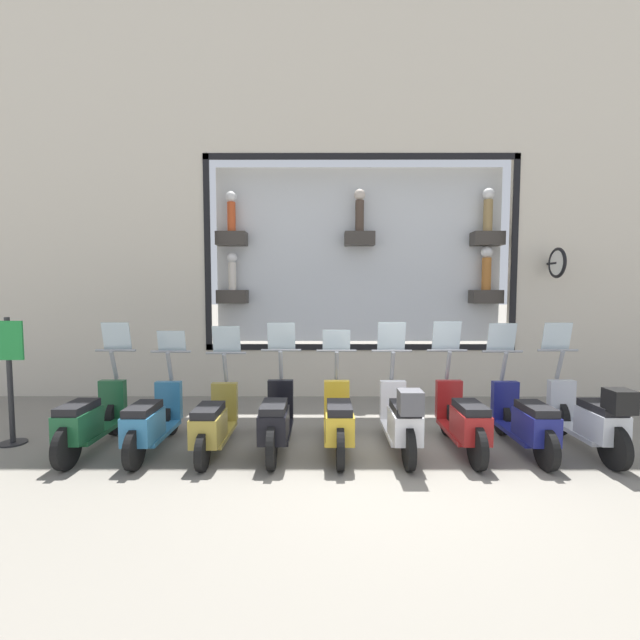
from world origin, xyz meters
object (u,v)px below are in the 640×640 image
at_px(scooter_yellow_4, 338,421).
at_px(scooter_teal_7, 152,421).
at_px(scooter_red_2, 463,420).
at_px(scooter_black_5, 276,420).
at_px(scooter_silver_0, 590,418).
at_px(scooter_olive_6, 214,422).
at_px(scooter_navy_1, 525,421).
at_px(shop_sign_post, 9,376).
at_px(scooter_white_3, 401,419).
at_px(scooter_green_8, 90,420).

height_order(scooter_yellow_4, scooter_teal_7, scooter_yellow_4).
height_order(scooter_red_2, scooter_black_5, scooter_red_2).
xyz_separation_m(scooter_silver_0, scooter_yellow_4, (0.05, 3.33, -0.05)).
bearing_deg(scooter_yellow_4, scooter_olive_6, 90.14).
bearing_deg(scooter_navy_1, scooter_black_5, 89.95).
relative_size(scooter_silver_0, scooter_red_2, 1.00).
distance_m(scooter_olive_6, shop_sign_post, 3.02).
bearing_deg(shop_sign_post, scooter_silver_0, -92.66).
bearing_deg(scooter_yellow_4, scooter_white_3, -93.86).
distance_m(scooter_white_3, scooter_green_8, 4.17).
xyz_separation_m(scooter_black_5, shop_sign_post, (0.31, 3.79, 0.53)).
distance_m(scooter_white_3, scooter_teal_7, 3.34).
distance_m(scooter_red_2, scooter_white_3, 0.84).
relative_size(scooter_white_3, scooter_yellow_4, 1.00).
distance_m(scooter_silver_0, scooter_black_5, 4.17).
xyz_separation_m(scooter_red_2, scooter_yellow_4, (-0.00, 1.67, -0.01)).
bearing_deg(scooter_black_5, scooter_yellow_4, -90.29).
height_order(scooter_yellow_4, scooter_green_8, scooter_green_8).
xyz_separation_m(scooter_yellow_4, shop_sign_post, (0.32, 4.62, 0.54)).
bearing_deg(scooter_green_8, scooter_navy_1, -90.02).
xyz_separation_m(scooter_silver_0, scooter_navy_1, (0.05, 0.83, -0.05)).
height_order(scooter_olive_6, shop_sign_post, shop_sign_post).
distance_m(scooter_olive_6, scooter_teal_7, 0.83).
relative_size(scooter_olive_6, shop_sign_post, 0.99).
bearing_deg(shop_sign_post, scooter_teal_7, -98.56).
bearing_deg(shop_sign_post, scooter_yellow_4, -93.92).
xyz_separation_m(scooter_black_5, scooter_olive_6, (-0.01, 0.83, -0.03)).
relative_size(scooter_silver_0, scooter_green_8, 1.00).
relative_size(scooter_olive_6, scooter_teal_7, 1.00).
bearing_deg(scooter_red_2, scooter_green_8, 90.01).
xyz_separation_m(scooter_navy_1, scooter_olive_6, (-0.01, 4.17, -0.02)).
distance_m(scooter_red_2, scooter_yellow_4, 1.67).
height_order(scooter_red_2, shop_sign_post, shop_sign_post).
bearing_deg(scooter_white_3, scooter_silver_0, -89.93).
relative_size(scooter_white_3, scooter_green_8, 1.00).
bearing_deg(shop_sign_post, scooter_navy_1, -92.53).
bearing_deg(scooter_silver_0, scooter_olive_6, 89.44).
xyz_separation_m(scooter_black_5, scooter_teal_7, (-0.01, 1.67, -0.02)).
xyz_separation_m(scooter_olive_6, scooter_teal_7, (0.00, 0.83, 0.01)).
relative_size(scooter_silver_0, scooter_teal_7, 1.01).
height_order(scooter_navy_1, shop_sign_post, shop_sign_post).
height_order(scooter_silver_0, scooter_navy_1, scooter_silver_0).
distance_m(scooter_teal_7, scooter_green_8, 0.83).
bearing_deg(scooter_olive_6, scooter_black_5, -89.43).
height_order(scooter_silver_0, scooter_teal_7, scooter_silver_0).
distance_m(scooter_red_2, scooter_black_5, 2.50).
relative_size(scooter_black_5, scooter_olive_6, 1.01).
height_order(scooter_white_3, scooter_yellow_4, scooter_white_3).
relative_size(scooter_red_2, scooter_black_5, 1.00).
relative_size(scooter_navy_1, scooter_teal_7, 1.00).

